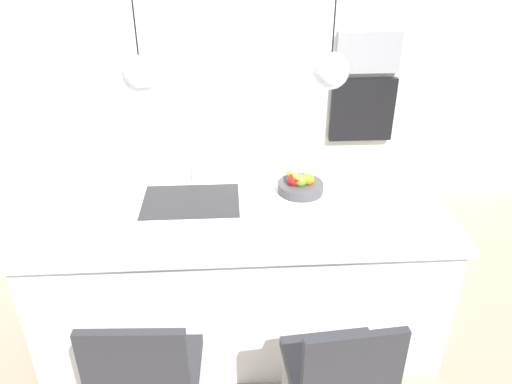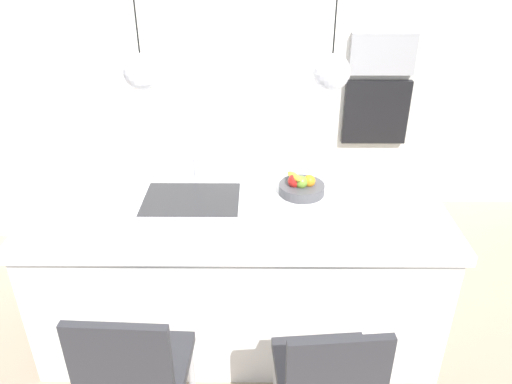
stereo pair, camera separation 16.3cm
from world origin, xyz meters
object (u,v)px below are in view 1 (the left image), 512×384
at_px(microwave, 368,52).
at_px(fruit_bowl, 300,185).
at_px(oven, 362,110).
at_px(chair_middle, 341,372).
at_px(chair_near, 146,377).

bearing_deg(microwave, fruit_bowl, -116.92).
distance_m(oven, chair_middle, 2.62).
bearing_deg(chair_middle, fruit_bowl, 94.24).
bearing_deg(fruit_bowl, microwave, 63.08).
bearing_deg(microwave, oven, 0.00).
bearing_deg(oven, microwave, 0.00).
xyz_separation_m(fruit_bowl, chair_near, (-0.82, -1.00, -0.43)).
distance_m(fruit_bowl, chair_near, 1.37).
xyz_separation_m(microwave, chair_near, (-1.59, -2.50, -0.87)).
bearing_deg(fruit_bowl, oven, 63.08).
distance_m(oven, chair_near, 2.99).
xyz_separation_m(oven, chair_near, (-1.59, -2.50, -0.37)).
xyz_separation_m(chair_near, chair_middle, (0.90, 0.01, -0.04)).
relative_size(oven, chair_middle, 0.65).
bearing_deg(chair_middle, oven, 74.56).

